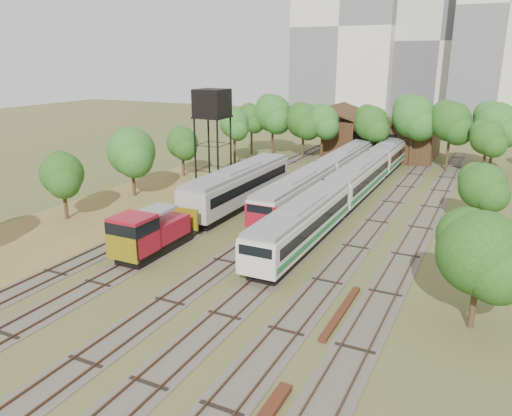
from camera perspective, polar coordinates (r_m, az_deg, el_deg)
The scene contains 17 objects.
ground at distance 29.40m, azimuth -10.29°, elevation -13.96°, with size 240.00×240.00×0.00m, color #475123.
dry_grass_patch at distance 46.16m, azimuth -22.59°, elevation -3.29°, with size 14.00×60.00×0.04m, color brown.
tracks at distance 50.08m, azimuth 6.15°, elevation -0.48°, with size 24.60×80.00×0.19m.
railcar_red_set at distance 57.76m, azimuth 7.90°, elevation 3.68°, with size 2.85×34.58×3.52m.
railcar_green_set at distance 56.53m, azimuth 11.71°, elevation 3.27°, with size 2.96×52.07×3.66m.
railcar_rear at distance 83.61m, azimuth 13.95°, elevation 7.49°, with size 2.94×16.08×3.63m.
shunter_locomotive at distance 39.47m, azimuth -12.24°, elevation -2.92°, with size 2.86×8.10×3.74m.
old_grey_coach at distance 51.28m, azimuth -1.96°, elevation 2.55°, with size 3.28×18.00×4.06m.
water_tower at distance 55.29m, azimuth -5.05°, elevation 11.52°, with size 3.36×3.36×11.61m.
rail_pile_far at distance 31.28m, azimuth 9.70°, elevation -11.66°, with size 0.45×7.17×0.23m, color #4F2616.
maintenance_shed at distance 80.59m, azimuth 14.26°, elevation 7.85°, with size 16.45×11.55×7.58m.
tree_band_left at distance 53.07m, azimuth -17.01°, elevation 5.39°, with size 6.47×62.38×7.91m.
tree_band_far at distance 73.31m, azimuth 14.77°, elevation 9.65°, with size 43.61×7.70×9.90m.
tree_band_right at distance 46.51m, azimuth 24.60°, elevation 2.47°, with size 5.82×44.18×7.36m.
tower_left at distance 119.91m, azimuth 10.61°, elevation 19.58°, with size 22.00×16.00×42.00m, color beige.
tower_centre at distance 120.77m, azimuth 20.81°, elevation 17.36°, with size 20.00×18.00×36.00m, color beige.
tower_right at distance 112.34m, azimuth 27.12°, elevation 19.84°, with size 18.00×16.00×48.00m, color beige.
Camera 1 is at (15.54, -19.97, 14.98)m, focal length 35.00 mm.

